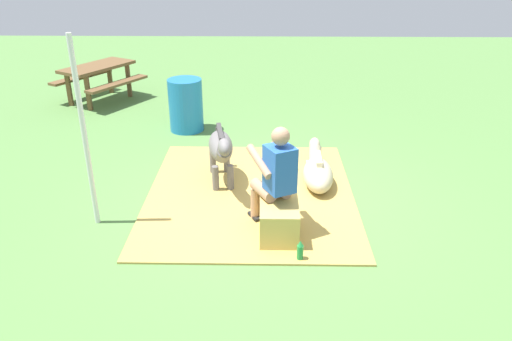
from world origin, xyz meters
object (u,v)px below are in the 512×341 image
(person_seated, at_px, (275,174))
(water_barrel, at_px, (186,105))
(pony_standing, at_px, (221,149))
(tent_pole_left, at_px, (84,135))
(hay_bale, at_px, (279,219))
(pony_lying, at_px, (317,171))
(soda_bottle, at_px, (300,251))
(picnic_bench, at_px, (98,74))

(person_seated, relative_size, water_barrel, 1.42)
(pony_standing, height_order, tent_pole_left, tent_pole_left)
(hay_bale, height_order, pony_lying, pony_lying)
(pony_lying, xyz_separation_m, soda_bottle, (-1.83, 0.35, -0.07))
(pony_standing, bearing_deg, pony_lying, -88.04)
(water_barrel, relative_size, tent_pole_left, 0.41)
(soda_bottle, relative_size, tent_pole_left, 0.11)
(person_seated, bearing_deg, pony_standing, 31.42)
(hay_bale, bearing_deg, picnic_bench, 34.92)
(hay_bale, distance_m, person_seated, 0.52)
(pony_standing, bearing_deg, person_seated, -148.58)
(person_seated, distance_m, tent_pole_left, 2.16)
(pony_standing, height_order, water_barrel, water_barrel)
(soda_bottle, bearing_deg, picnic_bench, 34.04)
(pony_standing, bearing_deg, tent_pole_left, 126.38)
(hay_bale, relative_size, tent_pole_left, 0.31)
(water_barrel, relative_size, picnic_bench, 0.47)
(pony_standing, xyz_separation_m, water_barrel, (2.15, 0.80, -0.08))
(person_seated, bearing_deg, soda_bottle, -157.38)
(person_seated, xyz_separation_m, pony_standing, (1.15, 0.70, -0.17))
(soda_bottle, xyz_separation_m, water_barrel, (3.93, 1.76, 0.34))
(hay_bale, relative_size, soda_bottle, 2.80)
(hay_bale, height_order, person_seated, person_seated)
(person_seated, height_order, water_barrel, person_seated)
(water_barrel, bearing_deg, pony_standing, -159.70)
(pony_standing, relative_size, pony_lying, 1.00)
(pony_lying, height_order, soda_bottle, pony_lying)
(water_barrel, distance_m, tent_pole_left, 3.32)
(soda_bottle, bearing_deg, pony_lying, -10.82)
(pony_standing, distance_m, soda_bottle, 2.07)
(hay_bale, xyz_separation_m, soda_bottle, (-0.49, -0.21, -0.09))
(tent_pole_left, bearing_deg, soda_bottle, -107.27)
(person_seated, distance_m, pony_standing, 1.35)
(pony_lying, bearing_deg, water_barrel, 45.04)
(water_barrel, xyz_separation_m, picnic_bench, (1.71, 2.05, 0.12))
(picnic_bench, bearing_deg, hay_bale, -145.08)
(soda_bottle, bearing_deg, tent_pole_left, 72.73)
(tent_pole_left, bearing_deg, pony_standing, -53.62)
(hay_bale, distance_m, tent_pole_left, 2.36)
(person_seated, height_order, tent_pole_left, tent_pole_left)
(pony_standing, bearing_deg, hay_bale, -149.84)
(soda_bottle, relative_size, picnic_bench, 0.12)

